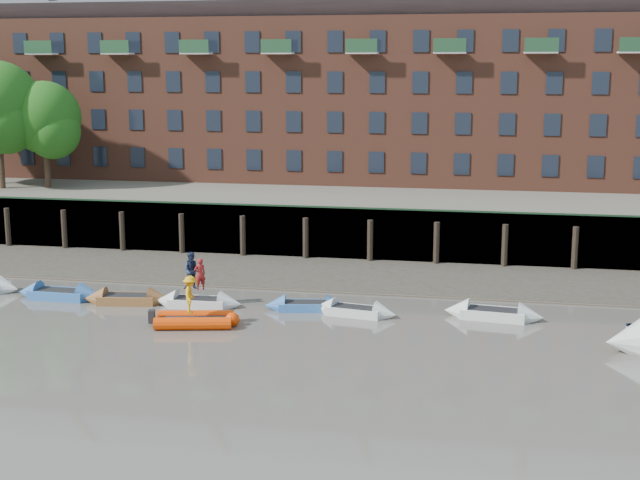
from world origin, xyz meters
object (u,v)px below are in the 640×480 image
(rowboat_3, at_px, (198,302))
(rowboat_5, at_px, (355,311))
(rowboat_6, at_px, (493,314))
(rib_tender, at_px, (198,320))
(person_rower_a, at_px, (200,274))
(rowboat_1, at_px, (60,294))
(person_rower_b, at_px, (192,271))
(rowboat_4, at_px, (306,306))
(person_rib_crew, at_px, (190,295))
(rowboat_2, at_px, (127,299))

(rowboat_3, bearing_deg, rowboat_5, -2.04)
(rowboat_5, relative_size, rowboat_6, 0.89)
(rib_tender, height_order, person_rower_a, person_rower_a)
(rowboat_1, relative_size, person_rower_b, 2.51)
(rowboat_4, relative_size, person_rower_b, 2.24)
(rowboat_5, bearing_deg, person_rower_b, -171.22)
(person_rower_a, xyz_separation_m, person_rib_crew, (0.65, -3.32, -0.16))
(person_rib_crew, bearing_deg, rowboat_3, -0.10)
(person_rower_a, bearing_deg, rowboat_1, -39.24)
(rowboat_3, height_order, rowboat_5, rowboat_3)
(rowboat_3, distance_m, rowboat_4, 5.37)
(rowboat_5, bearing_deg, rib_tender, -145.52)
(person_rower_a, bearing_deg, rowboat_4, 145.79)
(rowboat_1, distance_m, rib_tender, 9.13)
(rib_tender, bearing_deg, rowboat_4, 27.66)
(rowboat_6, bearing_deg, rowboat_4, -172.11)
(person_rower_a, bearing_deg, person_rib_crew, 62.55)
(rowboat_2, distance_m, person_rower_a, 4.08)
(rowboat_3, height_order, person_rower_a, person_rower_a)
(rowboat_1, height_order, person_rower_b, person_rower_b)
(rowboat_2, height_order, rowboat_5, rowboat_2)
(rowboat_4, xyz_separation_m, person_rib_crew, (-4.59, -3.72, 1.29))
(rib_tender, relative_size, person_rower_a, 2.47)
(person_rower_a, height_order, person_rib_crew, person_rower_a)
(rowboat_3, xyz_separation_m, person_rower_a, (0.11, 0.06, 1.43))
(rowboat_5, distance_m, rowboat_6, 6.56)
(rowboat_4, bearing_deg, rowboat_6, -8.78)
(rowboat_6, height_order, person_rib_crew, person_rib_crew)
(rowboat_4, bearing_deg, rowboat_2, 173.34)
(rowboat_6, bearing_deg, rowboat_5, -167.53)
(rowboat_5, xyz_separation_m, rib_tender, (-6.81, -3.13, 0.08))
(person_rower_b, bearing_deg, rowboat_1, 159.34)
(person_rower_a, bearing_deg, rowboat_5, 140.88)
(rowboat_6, distance_m, rib_tender, 13.86)
(rowboat_5, distance_m, rib_tender, 7.49)
(rowboat_4, height_order, rowboat_6, rowboat_6)
(rib_tender, xyz_separation_m, person_rower_b, (-1.35, 3.27, 1.50))
(rowboat_3, relative_size, rowboat_6, 0.93)
(rib_tender, distance_m, person_rower_b, 3.85)
(rowboat_2, relative_size, rowboat_3, 1.03)
(rowboat_4, xyz_separation_m, rowboat_6, (9.02, 0.18, 0.03))
(person_rower_b, bearing_deg, rowboat_4, -17.24)
(rowboat_4, height_order, rowboat_5, rowboat_5)
(rowboat_5, xyz_separation_m, person_rower_b, (-8.15, 0.15, 1.58))
(rowboat_2, distance_m, rowboat_3, 3.71)
(rowboat_3, distance_m, rib_tender, 3.31)
(rowboat_6, bearing_deg, rowboat_2, -171.05)
(rowboat_5, height_order, person_rower_a, person_rower_a)
(rowboat_3, relative_size, person_rower_b, 2.38)
(rowboat_2, bearing_deg, person_rib_crew, -43.94)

